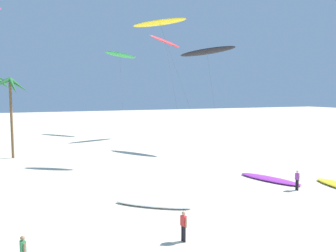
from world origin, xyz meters
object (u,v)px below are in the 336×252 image
flying_kite_1 (207,51)px  grounded_kite_2 (153,204)px  flying_kite_3 (165,41)px  person_foreground_walker (183,225)px  palm_tree_3 (10,91)px  flying_kite_5 (120,55)px  flying_kite_0 (159,23)px  grounded_kite_1 (270,179)px  person_mid_field (23,251)px  person_near_right (297,179)px

flying_kite_1 → grounded_kite_2: flying_kite_1 is taller
flying_kite_3 → person_foreground_walker: bearing=-111.9°
palm_tree_3 → flying_kite_5: bearing=46.4°
flying_kite_0 → palm_tree_3: bearing=150.3°
flying_kite_1 → flying_kite_3: (-0.26, 14.36, 3.28)m
grounded_kite_1 → person_mid_field: 23.07m
person_near_right → person_mid_field: size_ratio=1.04×
person_near_right → person_mid_field: person_near_right is taller
palm_tree_3 → grounded_kite_1: size_ratio=1.56×
person_near_right → flying_kite_5: bearing=92.6°
flying_kite_1 → palm_tree_3: bearing=171.9°
flying_kite_0 → person_near_right: flying_kite_0 is taller
flying_kite_1 → flying_kite_3: size_ratio=0.80×
palm_tree_3 → person_near_right: palm_tree_3 is taller
flying_kite_5 → grounded_kite_1: 45.55m
flying_kite_3 → grounded_kite_2: 42.13m
grounded_kite_2 → person_near_right: 12.57m
flying_kite_5 → person_mid_field: bearing=-110.5°
flying_kite_5 → grounded_kite_1: flying_kite_5 is taller
person_near_right → person_foreground_walker: bearing=-158.3°
flying_kite_1 → person_mid_field: flying_kite_1 is taller
grounded_kite_1 → person_foreground_walker: 15.95m
flying_kite_1 → person_foreground_walker: flying_kite_1 is taller
flying_kite_3 → palm_tree_3: bearing=-157.2°
person_foreground_walker → person_mid_field: 8.11m
flying_kite_1 → flying_kite_5: 25.32m
flying_kite_5 → flying_kite_0: bearing=-97.1°
flying_kite_0 → person_foreground_walker: 27.28m
flying_kite_5 → grounded_kite_2: (-10.44, -45.29, -15.55)m
flying_kite_3 → flying_kite_5: (-5.49, 10.24, -1.55)m
grounded_kite_1 → flying_kite_3: bearing=84.2°
palm_tree_3 → grounded_kite_1: palm_tree_3 is taller
flying_kite_3 → grounded_kite_2: size_ratio=3.53×
grounded_kite_1 → person_near_right: size_ratio=3.76×
flying_kite_1 → flying_kite_3: bearing=91.0°
flying_kite_5 → grounded_kite_2: flying_kite_5 is taller
flying_kite_0 → flying_kite_5: 30.39m
grounded_kite_1 → person_mid_field: person_mid_field is taller
flying_kite_5 → person_foreground_walker: size_ratio=9.95×
person_mid_field → person_near_right: bearing=13.3°
palm_tree_3 → flying_kite_1: flying_kite_1 is taller
flying_kite_5 → person_foreground_walker: bearing=-102.1°
flying_kite_3 → flying_kite_5: flying_kite_3 is taller
flying_kite_3 → person_near_right: flying_kite_3 is taller
grounded_kite_1 → person_mid_field: bearing=-158.1°
flying_kite_0 → grounded_kite_2: bearing=-113.9°
flying_kite_5 → grounded_kite_1: (2.20, -42.76, -15.55)m
flying_kite_0 → grounded_kite_1: 21.26m
flying_kite_3 → person_mid_field: 50.67m
palm_tree_3 → grounded_kite_2: bearing=-68.7°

